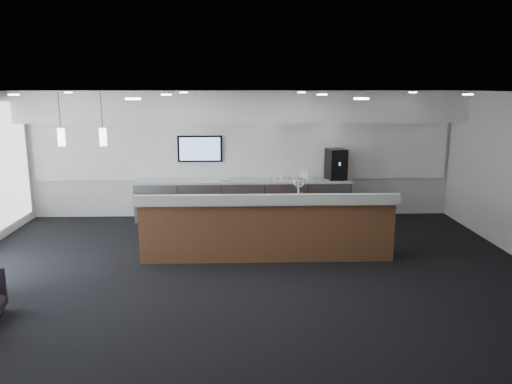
{
  "coord_description": "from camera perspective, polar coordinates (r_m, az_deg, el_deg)",
  "views": [
    {
      "loc": [
        -0.11,
        -7.82,
        3.1
      ],
      "look_at": [
        0.22,
        1.3,
        1.15
      ],
      "focal_mm": 35.0,
      "sensor_mm": 36.0,
      "label": 1
    }
  ],
  "objects": [
    {
      "name": "ground",
      "position": [
        8.42,
        -1.21,
        -9.59
      ],
      "size": [
        10.0,
        10.0,
        0.0
      ],
      "primitive_type": "plane",
      "color": "black",
      "rests_on": "ground"
    },
    {
      "name": "ceiling",
      "position": [
        7.82,
        -1.31,
        11.29
      ],
      "size": [
        10.0,
        8.0,
        0.02
      ],
      "primitive_type": "cube",
      "color": "black",
      "rests_on": "back_wall"
    },
    {
      "name": "back_wall",
      "position": [
        11.93,
        -1.56,
        4.32
      ],
      "size": [
        10.0,
        0.02,
        3.0
      ],
      "primitive_type": "cube",
      "color": "silver",
      "rests_on": "ground"
    },
    {
      "name": "soffit_bulkhead",
      "position": [
        11.38,
        -1.57,
        9.76
      ],
      "size": [
        10.0,
        0.9,
        0.7
      ],
      "primitive_type": "cube",
      "color": "white",
      "rests_on": "back_wall"
    },
    {
      "name": "alcove_panel",
      "position": [
        11.89,
        -1.56,
        4.78
      ],
      "size": [
        9.8,
        0.06,
        1.4
      ],
      "primitive_type": "cube",
      "color": "white",
      "rests_on": "back_wall"
    },
    {
      "name": "back_credenza",
      "position": [
        11.76,
        -1.52,
        -0.86
      ],
      "size": [
        5.06,
        0.66,
        0.95
      ],
      "color": "gray",
      "rests_on": "ground"
    },
    {
      "name": "wall_tv",
      "position": [
        11.85,
        -6.42,
        4.93
      ],
      "size": [
        1.05,
        0.08,
        0.62
      ],
      "color": "black",
      "rests_on": "back_wall"
    },
    {
      "name": "pendant_left",
      "position": [
        8.96,
        -16.99,
        6.06
      ],
      "size": [
        0.12,
        0.12,
        0.3
      ],
      "primitive_type": "cylinder",
      "color": "#FFE6C6",
      "rests_on": "ceiling"
    },
    {
      "name": "pendant_right",
      "position": [
        9.16,
        -21.25,
        5.89
      ],
      "size": [
        0.12,
        0.12,
        0.3
      ],
      "primitive_type": "cylinder",
      "color": "#FFE6C6",
      "rests_on": "ceiling"
    },
    {
      "name": "ceiling_can_lights",
      "position": [
        7.82,
        -1.31,
        11.07
      ],
      "size": [
        7.0,
        5.0,
        0.02
      ],
      "primitive_type": null,
      "color": "silver",
      "rests_on": "ceiling"
    },
    {
      "name": "service_counter",
      "position": [
        9.13,
        1.23,
        -4.01
      ],
      "size": [
        4.62,
        0.8,
        1.49
      ],
      "rotation": [
        0.0,
        0.0,
        -0.01
      ],
      "color": "brown",
      "rests_on": "ground"
    },
    {
      "name": "coffee_machine",
      "position": [
        11.83,
        9.12,
        3.16
      ],
      "size": [
        0.49,
        0.58,
        0.72
      ],
      "rotation": [
        0.0,
        0.0,
        0.2
      ],
      "color": "black",
      "rests_on": "back_credenza"
    },
    {
      "name": "info_sign_left",
      "position": [
        11.52,
        -3.62,
        1.74
      ],
      "size": [
        0.14,
        0.03,
        0.19
      ],
      "primitive_type": "cube",
      "rotation": [
        0.0,
        0.0,
        0.07
      ],
      "color": "white",
      "rests_on": "back_credenza"
    },
    {
      "name": "info_sign_right",
      "position": [
        11.65,
        5.56,
        1.98
      ],
      "size": [
        0.19,
        0.08,
        0.25
      ],
      "primitive_type": "cube",
      "rotation": [
        0.0,
        0.0,
        -0.34
      ],
      "color": "white",
      "rests_on": "back_credenza"
    },
    {
      "name": "cup_0",
      "position": [
        11.72,
        6.42,
        1.63
      ],
      "size": [
        0.1,
        0.1,
        0.1
      ],
      "primitive_type": "imported",
      "color": "white",
      "rests_on": "back_credenza"
    },
    {
      "name": "cup_1",
      "position": [
        11.7,
        5.74,
        1.63
      ],
      "size": [
        0.14,
        0.14,
        0.1
      ],
      "primitive_type": "imported",
      "rotation": [
        0.0,
        0.0,
        0.65
      ],
      "color": "white",
      "rests_on": "back_credenza"
    },
    {
      "name": "cup_2",
      "position": [
        11.68,
        5.06,
        1.62
      ],
      "size": [
        0.13,
        0.13,
        0.1
      ],
      "primitive_type": "imported",
      "rotation": [
        0.0,
        0.0,
        1.29
      ],
      "color": "white",
      "rests_on": "back_credenza"
    },
    {
      "name": "cup_3",
      "position": [
        11.66,
        4.37,
        1.62
      ],
      "size": [
        0.13,
        0.13,
        0.1
      ],
      "primitive_type": "imported",
      "rotation": [
        0.0,
        0.0,
        1.94
      ],
      "color": "white",
      "rests_on": "back_credenza"
    },
    {
      "name": "cup_4",
      "position": [
        11.65,
        3.69,
        1.62
      ],
      "size": [
        0.14,
        0.14,
        0.1
      ],
      "primitive_type": "imported",
      "rotation": [
        0.0,
        0.0,
        2.58
      ],
      "color": "white",
      "rests_on": "back_credenza"
    },
    {
      "name": "cup_5",
      "position": [
        11.64,
        3.0,
        1.61
      ],
      "size": [
        0.11,
        0.11,
        0.1
      ],
      "primitive_type": "imported",
      "rotation": [
        0.0,
        0.0,
        3.23
      ],
      "color": "white",
      "rests_on": "back_credenza"
    },
    {
      "name": "cup_6",
      "position": [
        11.62,
        2.32,
        1.61
      ],
      "size": [
        0.15,
        0.15,
        0.1
      ],
      "primitive_type": "imported",
      "rotation": [
        0.0,
        0.0,
        3.87
      ],
      "color": "white",
      "rests_on": "back_credenza"
    },
    {
      "name": "cup_7",
      "position": [
        11.61,
        1.63,
        1.61
      ],
      "size": [
        0.12,
        0.12,
        0.1
      ],
      "primitive_type": "imported",
      "rotation": [
        0.0,
        0.0,
        4.52
      ],
      "color": "white",
      "rests_on": "back_credenza"
    }
  ]
}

